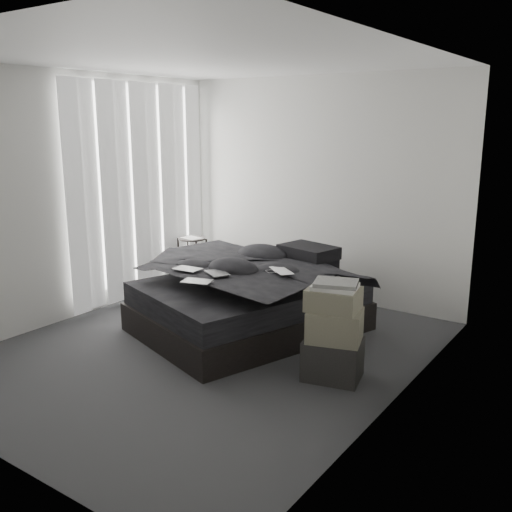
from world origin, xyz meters
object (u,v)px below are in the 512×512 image
Objects in this scene: laptop at (277,264)px; box_lower at (333,359)px; bed at (249,316)px; side_stand at (193,263)px.

laptop is 0.73× the size of box_lower.
bed is 0.73m from laptop.
bed is at bearing 156.87° from box_lower.
laptop is 2.13m from side_stand.
box_lower is at bearing -4.87° from bed.
side_stand is 1.39× the size of box_lower.
box_lower reaches higher than bed.
box_lower is at bearing -26.82° from side_stand.
side_stand is at bearing 153.18° from box_lower.
laptop reaches higher than bed.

